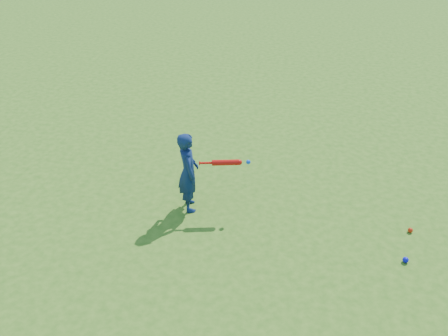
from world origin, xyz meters
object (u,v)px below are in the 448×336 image
object	(u,v)px
child	(188,172)
ground_ball_blue	(406,260)
ground_ball_red	(410,230)
bat_swing	(228,162)

from	to	relation	value
child	ground_ball_blue	xyz separation A→B (m)	(2.94, -0.69, -0.57)
ground_ball_red	bat_swing	xyz separation A→B (m)	(-2.54, 0.14, 0.74)
child	bat_swing	distance (m)	0.58
ground_ball_blue	bat_swing	distance (m)	2.61
ground_ball_red	ground_ball_blue	bearing A→B (deg)	-103.25
ground_ball_red	bat_swing	world-z (taller)	bat_swing
ground_ball_blue	bat_swing	xyz separation A→B (m)	(-2.39, 0.76, 0.73)
ground_ball_red	bat_swing	distance (m)	2.65
ground_ball_red	bat_swing	size ratio (longest dim) A/B	0.10
child	ground_ball_red	bearing A→B (deg)	-112.46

